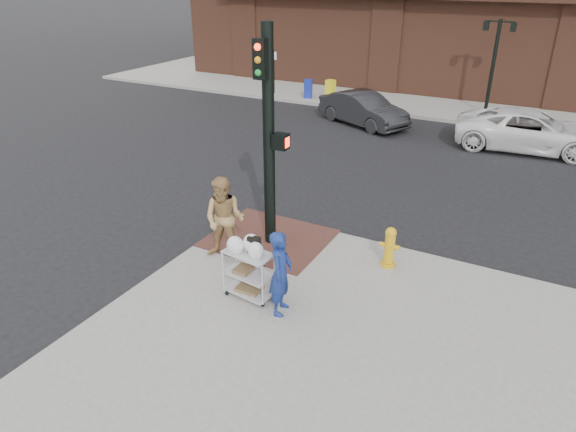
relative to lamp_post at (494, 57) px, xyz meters
The scene contains 13 objects.
ground 16.34m from the lamp_post, 97.13° to the right, with size 220.00×220.00×0.00m, color black.
brick_curb_ramp 15.52m from the lamp_post, 99.77° to the right, with size 2.80×2.40×0.01m, color #4C2C24.
lamp_post is the anchor object (origin of this frame).
parking_sign 10.64m from the lamp_post, behind, with size 0.05×0.05×2.20m, color black.
traffic_signal_pole 15.43m from the lamp_post, 99.24° to the right, with size 0.61×0.51×5.00m.
woman_blue 17.63m from the lamp_post, 92.98° to the right, with size 0.62×0.41×1.71m, color navy.
pedestrian_tan 16.67m from the lamp_post, 100.40° to the right, with size 0.94×0.73×1.93m, color #AD8651.
sedan_dark 6.29m from the lamp_post, 137.21° to the right, with size 1.46×4.20×1.38m, color black.
minivan_white 5.20m from the lamp_post, 63.10° to the right, with size 2.40×5.21×1.45m, color white.
utility_cart 17.57m from the lamp_post, 95.64° to the right, with size 1.03×0.66×1.34m.
fire_hydrant 15.09m from the lamp_post, 88.59° to the right, with size 0.45×0.31×0.95m.
newsbox_yellow 7.62m from the lamp_post, behind, with size 0.41×0.37×0.97m, color yellow.
newsbox_blue 8.73m from the lamp_post, behind, with size 0.39×0.35×0.92m, color #18299E.
Camera 1 is at (5.05, -8.60, 6.12)m, focal length 32.00 mm.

